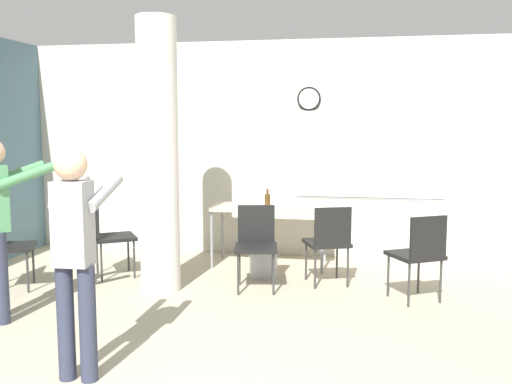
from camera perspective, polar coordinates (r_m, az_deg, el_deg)
The scene contains 11 objects.
wall_back at distance 7.51m, azimuth 3.03°, elevation 4.29°, with size 8.00×0.15×2.80m.
support_pillar at distance 5.92m, azimuth -9.73°, elevation 3.50°, with size 0.41×0.41×2.80m.
folding_table at distance 6.97m, azimuth 1.36°, elevation -1.92°, with size 1.45×0.67×0.73m.
bottle_on_table at distance 6.91m, azimuth 1.16°, elevation -0.81°, with size 0.07×0.07×0.23m.
waste_bin at distance 6.54m, azimuth 0.76°, elevation -7.15°, with size 0.31×0.31×0.31m.
chair_by_left_wall at distance 6.53m, azimuth -23.92°, elevation -4.57°, with size 0.58×0.58×0.87m.
chair_table_right at distance 6.17m, azimuth 7.29°, elevation -4.67°, with size 0.57×0.57×0.87m.
chair_near_pillar at distance 6.68m, azimuth -14.57°, elevation -3.95°, with size 0.61×0.61×0.87m.
chair_table_front at distance 6.02m, azimuth 0.01°, elevation -4.90°, with size 0.51×0.51×0.87m.
chair_mid_room at distance 5.78m, azimuth 16.02°, elevation -5.67°, with size 0.60×0.60×0.87m.
person_playing_front at distance 4.01m, azimuth -17.60°, elevation -5.09°, with size 0.35×0.62×1.58m.
Camera 1 is at (0.98, -2.38, 1.75)m, focal length 40.00 mm.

